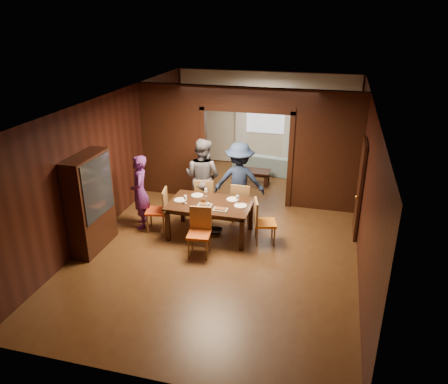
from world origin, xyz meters
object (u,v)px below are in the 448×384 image
(chair_right, at_px, (265,222))
(chair_far_l, at_px, (205,197))
(chair_far_r, at_px, (242,202))
(person_purple, at_px, (140,192))
(chair_near, at_px, (199,233))
(sofa, at_px, (268,163))
(dining_table, at_px, (210,219))
(coffee_table, at_px, (256,177))
(hutch, at_px, (90,203))
(person_navy, at_px, (239,181))
(chair_left, at_px, (156,210))
(person_grey, at_px, (203,177))

(chair_right, xyz_separation_m, chair_far_l, (-1.59, 0.92, 0.00))
(chair_far_l, distance_m, chair_far_r, 0.91)
(person_purple, bearing_deg, chair_near, 38.22)
(sofa, bearing_deg, chair_far_r, 97.39)
(person_purple, bearing_deg, dining_table, 65.43)
(coffee_table, bearing_deg, chair_near, -95.29)
(person_purple, xyz_separation_m, chair_far_r, (2.15, 0.81, -0.35))
(person_purple, height_order, hutch, hutch)
(sofa, height_order, chair_near, chair_near)
(person_navy, distance_m, chair_left, 2.01)
(chair_left, distance_m, chair_far_l, 1.27)
(chair_left, bearing_deg, sofa, 146.34)
(chair_right, height_order, chair_far_r, same)
(chair_right, bearing_deg, dining_table, 72.82)
(dining_table, xyz_separation_m, hutch, (-2.18, -1.10, 0.62))
(person_navy, height_order, sofa, person_navy)
(chair_left, xyz_separation_m, chair_far_l, (0.84, 0.95, 0.00))
(chair_right, bearing_deg, chair_near, 108.93)
(dining_table, height_order, chair_far_r, chair_far_r)
(person_grey, distance_m, chair_far_l, 0.47)
(coffee_table, bearing_deg, person_grey, -111.34)
(person_navy, xyz_separation_m, coffee_table, (-0.01, 2.15, -0.71))
(sofa, relative_size, chair_near, 2.07)
(person_grey, height_order, sofa, person_grey)
(person_grey, height_order, chair_far_l, person_grey)
(chair_right, relative_size, chair_near, 1.00)
(person_grey, height_order, chair_near, person_grey)
(person_grey, xyz_separation_m, chair_far_l, (0.08, -0.10, -0.45))
(person_purple, xyz_separation_m, hutch, (-0.54, -1.13, 0.17))
(person_purple, distance_m, hutch, 1.26)
(chair_far_l, height_order, chair_far_r, same)
(chair_left, height_order, chair_far_l, same)
(chair_far_l, xyz_separation_m, chair_far_r, (0.91, -0.05, 0.00))
(dining_table, xyz_separation_m, coffee_table, (0.39, 3.20, -0.18))
(person_grey, bearing_deg, hutch, 64.50)
(person_grey, xyz_separation_m, person_navy, (0.87, 0.06, -0.03))
(chair_left, distance_m, hutch, 1.50)
(person_grey, distance_m, hutch, 2.70)
(dining_table, distance_m, chair_far_l, 0.98)
(person_navy, xyz_separation_m, hutch, (-2.57, -2.15, 0.09))
(chair_right, xyz_separation_m, hutch, (-3.38, -1.08, 0.52))
(person_grey, bearing_deg, chair_left, 68.00)
(person_grey, height_order, chair_right, person_grey)
(chair_far_l, distance_m, chair_near, 1.79)
(person_grey, height_order, chair_left, person_grey)
(coffee_table, bearing_deg, sofa, 81.06)
(sofa, bearing_deg, chair_far_l, 82.27)
(chair_left, distance_m, chair_near, 1.47)
(chair_far_r, bearing_deg, chair_right, 129.69)
(chair_right, bearing_deg, person_grey, 42.81)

